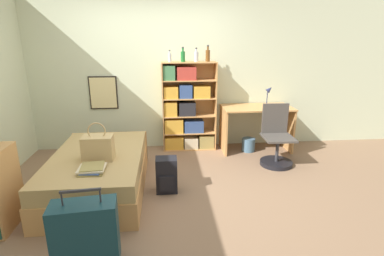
{
  "coord_description": "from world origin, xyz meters",
  "views": [
    {
      "loc": [
        0.09,
        -3.58,
        1.89
      ],
      "look_at": [
        0.44,
        0.18,
        0.75
      ],
      "focal_mm": 28.0,
      "sensor_mm": 36.0,
      "label": 1
    }
  ],
  "objects_px": {
    "backpack": "(167,175)",
    "bed": "(99,172)",
    "handbag": "(98,147)",
    "bottle_blue": "(208,55)",
    "bottle_clear": "(196,56)",
    "bookcase": "(186,110)",
    "book_stack_on_bed": "(92,169)",
    "suitcase": "(86,234)",
    "desk_lamp": "(269,93)",
    "bottle_brown": "(183,56)",
    "desk_chair": "(276,146)",
    "desk": "(256,120)",
    "bottle_green": "(170,57)",
    "waste_bin": "(248,145)"
  },
  "relations": [
    {
      "from": "backpack",
      "to": "bed",
      "type": "bearing_deg",
      "value": 171.46
    },
    {
      "from": "handbag",
      "to": "bottle_blue",
      "type": "relative_size",
      "value": 1.73
    },
    {
      "from": "handbag",
      "to": "bottle_clear",
      "type": "xyz_separation_m",
      "value": [
        1.34,
        1.59,
        0.95
      ]
    },
    {
      "from": "bookcase",
      "to": "backpack",
      "type": "xyz_separation_m",
      "value": [
        -0.35,
        -1.53,
        -0.48
      ]
    },
    {
      "from": "book_stack_on_bed",
      "to": "suitcase",
      "type": "distance_m",
      "value": 0.88
    },
    {
      "from": "handbag",
      "to": "desk_lamp",
      "type": "bearing_deg",
      "value": 29.96
    },
    {
      "from": "bottle_brown",
      "to": "desk_chair",
      "type": "height_order",
      "value": "bottle_brown"
    },
    {
      "from": "desk",
      "to": "bottle_green",
      "type": "bearing_deg",
      "value": 174.74
    },
    {
      "from": "bookcase",
      "to": "bottle_brown",
      "type": "distance_m",
      "value": 0.91
    },
    {
      "from": "bed",
      "to": "suitcase",
      "type": "height_order",
      "value": "suitcase"
    },
    {
      "from": "backpack",
      "to": "bottle_clear",
      "type": "bearing_deg",
      "value": 70.81
    },
    {
      "from": "bed",
      "to": "desk_chair",
      "type": "xyz_separation_m",
      "value": [
        2.56,
        0.6,
        0.05
      ]
    },
    {
      "from": "desk",
      "to": "waste_bin",
      "type": "distance_m",
      "value": 0.44
    },
    {
      "from": "desk_chair",
      "to": "desk_lamp",
      "type": "bearing_deg",
      "value": 84.18
    },
    {
      "from": "book_stack_on_bed",
      "to": "bookcase",
      "type": "bearing_deg",
      "value": 58.94
    },
    {
      "from": "bottle_blue",
      "to": "bottle_green",
      "type": "bearing_deg",
      "value": -179.04
    },
    {
      "from": "suitcase",
      "to": "desk_chair",
      "type": "xyz_separation_m",
      "value": [
        2.39,
        1.96,
        -0.0
      ]
    },
    {
      "from": "book_stack_on_bed",
      "to": "bottle_brown",
      "type": "height_order",
      "value": "bottle_brown"
    },
    {
      "from": "bottle_clear",
      "to": "waste_bin",
      "type": "xyz_separation_m",
      "value": [
        0.89,
        -0.23,
        -1.49
      ]
    },
    {
      "from": "desk_chair",
      "to": "waste_bin",
      "type": "xyz_separation_m",
      "value": [
        -0.27,
        0.57,
        -0.18
      ]
    },
    {
      "from": "desk_lamp",
      "to": "bottle_green",
      "type": "bearing_deg",
      "value": 177.58
    },
    {
      "from": "bed",
      "to": "bookcase",
      "type": "distance_m",
      "value": 1.91
    },
    {
      "from": "bottle_green",
      "to": "bottle_clear",
      "type": "height_order",
      "value": "bottle_clear"
    },
    {
      "from": "bed",
      "to": "handbag",
      "type": "bearing_deg",
      "value": -72.27
    },
    {
      "from": "bottle_blue",
      "to": "desk_chair",
      "type": "bearing_deg",
      "value": -38.66
    },
    {
      "from": "desk",
      "to": "desk_lamp",
      "type": "xyz_separation_m",
      "value": [
        0.21,
        0.06,
        0.47
      ]
    },
    {
      "from": "bottle_blue",
      "to": "book_stack_on_bed",
      "type": "bearing_deg",
      "value": -128.72
    },
    {
      "from": "desk",
      "to": "bottle_clear",
      "type": "bearing_deg",
      "value": 170.57
    },
    {
      "from": "bookcase",
      "to": "bottle_brown",
      "type": "height_order",
      "value": "bottle_brown"
    },
    {
      "from": "bottle_clear",
      "to": "desk",
      "type": "height_order",
      "value": "bottle_clear"
    },
    {
      "from": "bed",
      "to": "waste_bin",
      "type": "relative_size",
      "value": 8.11
    },
    {
      "from": "bottle_clear",
      "to": "desk_chair",
      "type": "bearing_deg",
      "value": -34.7
    },
    {
      "from": "bottle_clear",
      "to": "desk_lamp",
      "type": "height_order",
      "value": "bottle_clear"
    },
    {
      "from": "bottle_brown",
      "to": "desk_chair",
      "type": "relative_size",
      "value": 0.25
    },
    {
      "from": "book_stack_on_bed",
      "to": "desk",
      "type": "height_order",
      "value": "desk"
    },
    {
      "from": "suitcase",
      "to": "desk",
      "type": "height_order",
      "value": "desk"
    },
    {
      "from": "bed",
      "to": "bookcase",
      "type": "xyz_separation_m",
      "value": [
        1.21,
        1.4,
        0.45
      ]
    },
    {
      "from": "desk_lamp",
      "to": "bottle_brown",
      "type": "bearing_deg",
      "value": 177.3
    },
    {
      "from": "desk",
      "to": "waste_bin",
      "type": "xyz_separation_m",
      "value": [
        -0.13,
        -0.06,
        -0.42
      ]
    },
    {
      "from": "bottle_green",
      "to": "bookcase",
      "type": "bearing_deg",
      "value": 6.39
    },
    {
      "from": "bottle_green",
      "to": "bottle_brown",
      "type": "distance_m",
      "value": 0.21
    },
    {
      "from": "desk",
      "to": "backpack",
      "type": "height_order",
      "value": "desk"
    },
    {
      "from": "suitcase",
      "to": "bottle_clear",
      "type": "xyz_separation_m",
      "value": [
        1.23,
        2.77,
        1.31
      ]
    },
    {
      "from": "bottle_blue",
      "to": "bed",
      "type": "bearing_deg",
      "value": -138.79
    },
    {
      "from": "bottle_green",
      "to": "backpack",
      "type": "relative_size",
      "value": 0.42
    },
    {
      "from": "desk_chair",
      "to": "bookcase",
      "type": "bearing_deg",
      "value": 149.29
    },
    {
      "from": "suitcase",
      "to": "bookcase",
      "type": "bearing_deg",
      "value": 69.19
    },
    {
      "from": "book_stack_on_bed",
      "to": "bottle_clear",
      "type": "distance_m",
      "value": 2.58
    },
    {
      "from": "bottle_brown",
      "to": "waste_bin",
      "type": "distance_m",
      "value": 1.87
    },
    {
      "from": "book_stack_on_bed",
      "to": "bottle_green",
      "type": "bearing_deg",
      "value": 64.5
    }
  ]
}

